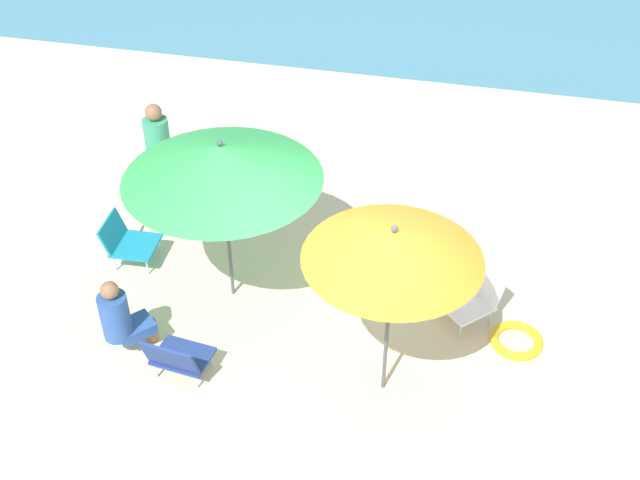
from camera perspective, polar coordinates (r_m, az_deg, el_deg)
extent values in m
plane|color=beige|center=(8.00, 2.46, -10.31)|extent=(40.00, 40.00, 0.00)
cylinder|color=#4C4C51|center=(7.30, 4.91, -5.41)|extent=(0.04, 0.04, 1.94)
cone|color=orange|center=(6.76, 5.28, -0.35)|extent=(1.59, 1.59, 0.29)
sphere|color=#4C4C51|center=(6.65, 5.37, 0.82)|extent=(0.06, 0.06, 0.06)
cylinder|color=#4C4C51|center=(8.38, -6.68, 1.11)|extent=(0.04, 0.04, 1.93)
cone|color=green|center=(7.93, -7.09, 5.56)|extent=(2.04, 2.04, 0.38)
sphere|color=#4C4C51|center=(7.82, -7.21, 6.93)|extent=(0.06, 0.06, 0.06)
cube|color=teal|center=(9.46, -13.07, -0.39)|extent=(0.51, 0.54, 0.03)
cube|color=teal|center=(9.45, -14.67, 0.57)|extent=(0.16, 0.52, 0.33)
cylinder|color=silver|center=(9.61, -11.47, -0.34)|extent=(0.02, 0.02, 0.22)
cylinder|color=silver|center=(9.32, -12.30, -1.90)|extent=(0.02, 0.02, 0.22)
cylinder|color=silver|center=(9.75, -13.61, -0.08)|extent=(0.02, 0.02, 0.22)
cylinder|color=silver|center=(9.46, -14.49, -1.61)|extent=(0.02, 0.02, 0.22)
cube|color=white|center=(8.57, 10.28, -4.50)|extent=(0.72, 0.72, 0.03)
cube|color=white|center=(8.58, 11.78, -2.79)|extent=(0.48, 0.48, 0.41)
cylinder|color=silver|center=(8.46, 10.05, -6.47)|extent=(0.02, 0.02, 0.24)
cylinder|color=silver|center=(8.67, 8.30, -4.86)|extent=(0.02, 0.02, 0.24)
cylinder|color=silver|center=(8.67, 12.07, -5.43)|extent=(0.02, 0.02, 0.24)
cylinder|color=silver|center=(8.88, 10.31, -3.90)|extent=(0.02, 0.02, 0.24)
cube|color=navy|center=(8.08, -9.81, -8.21)|extent=(0.60, 0.48, 0.03)
cube|color=navy|center=(7.81, -10.72, -8.34)|extent=(0.57, 0.21, 0.38)
cylinder|color=silver|center=(8.34, -10.56, -7.56)|extent=(0.02, 0.02, 0.20)
cylinder|color=silver|center=(8.17, -7.80, -8.37)|extent=(0.02, 0.02, 0.20)
cylinder|color=silver|center=(8.15, -11.67, -9.12)|extent=(0.02, 0.02, 0.20)
cylinder|color=silver|center=(7.98, -8.85, -10.00)|extent=(0.02, 0.02, 0.20)
cylinder|color=#389970|center=(9.84, -10.99, 3.02)|extent=(0.25, 0.25, 0.83)
cylinder|color=#389970|center=(9.44, -11.53, 6.71)|extent=(0.29, 0.29, 0.66)
sphere|color=#896042|center=(9.23, -11.86, 8.95)|extent=(0.19, 0.19, 0.19)
cube|color=#2D519E|center=(8.38, -13.09, -6.13)|extent=(0.46, 0.46, 0.12)
cylinder|color=#896042|center=(8.51, -11.99, -6.35)|extent=(0.12, 0.12, 0.27)
cylinder|color=#2D519E|center=(8.17, -14.48, -5.32)|extent=(0.29, 0.29, 0.51)
sphere|color=#896042|center=(7.94, -14.87, -3.50)|extent=(0.18, 0.18, 0.18)
torus|color=yellow|center=(8.59, 13.92, -6.99)|extent=(0.55, 0.55, 0.09)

